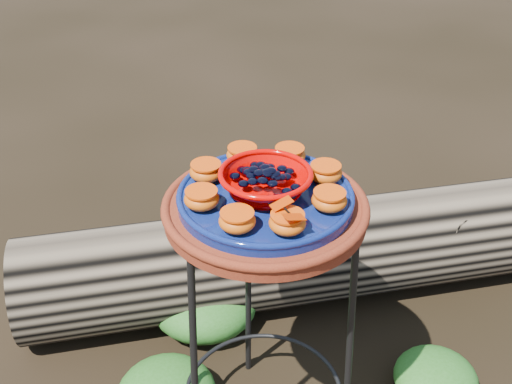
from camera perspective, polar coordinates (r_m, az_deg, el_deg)
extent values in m
cylinder|color=#63170D|center=(1.34, 0.83, -1.62)|extent=(0.42, 0.42, 0.03)
cylinder|color=#070F43|center=(1.33, 0.84, -0.57)|extent=(0.36, 0.36, 0.02)
ellipsoid|color=#D33F00|center=(1.20, 2.80, -2.74)|extent=(0.07, 0.07, 0.04)
ellipsoid|color=#D33F00|center=(1.27, 6.53, -0.74)|extent=(0.07, 0.07, 0.04)
ellipsoid|color=#D33F00|center=(1.36, 6.19, 1.70)|extent=(0.07, 0.07, 0.04)
ellipsoid|color=#D33F00|center=(1.42, 3.00, 3.27)|extent=(0.07, 0.07, 0.04)
ellipsoid|color=#D33F00|center=(1.42, -1.22, 3.32)|extent=(0.07, 0.07, 0.04)
ellipsoid|color=#D33F00|center=(1.36, -4.46, 1.81)|extent=(0.07, 0.07, 0.04)
ellipsoid|color=#D33F00|center=(1.27, -4.86, -0.61)|extent=(0.07, 0.07, 0.04)
ellipsoid|color=#D33F00|center=(1.21, -1.68, -2.58)|extent=(0.07, 0.07, 0.04)
ellipsoid|color=#215716|center=(1.95, 15.70, -15.60)|extent=(0.24, 0.24, 0.12)
ellipsoid|color=#215716|center=(2.07, -4.60, -9.60)|extent=(0.34, 0.34, 0.17)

